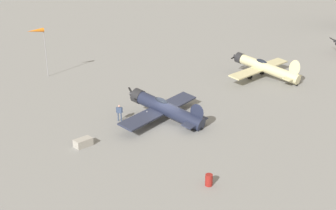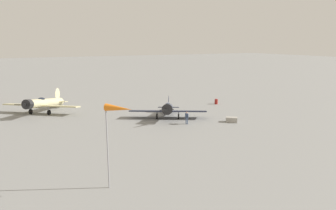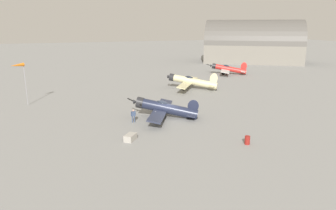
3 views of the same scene
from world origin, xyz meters
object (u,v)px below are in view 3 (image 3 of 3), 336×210
(airplane_foreground, at_px, (164,108))
(ground_crew_mechanic, at_px, (133,115))
(airplane_mid_apron, at_px, (191,81))
(windsock_mast, at_px, (18,67))
(airplane_far_line, at_px, (228,69))
(equipment_crate, at_px, (130,137))
(fuel_drum, at_px, (247,140))

(airplane_foreground, distance_m, ground_crew_mechanic, 4.59)
(airplane_mid_apron, bearing_deg, windsock_mast, 42.04)
(airplane_foreground, xyz_separation_m, windsock_mast, (13.67, 18.61, 4.84))
(airplane_far_line, height_order, ground_crew_mechanic, airplane_far_line)
(equipment_crate, bearing_deg, airplane_foreground, -43.94)
(equipment_crate, bearing_deg, ground_crew_mechanic, -17.96)
(airplane_foreground, relative_size, airplane_mid_apron, 0.99)
(airplane_mid_apron, height_order, ground_crew_mechanic, airplane_mid_apron)
(ground_crew_mechanic, bearing_deg, airplane_far_line, 126.56)
(airplane_far_line, relative_size, windsock_mast, 1.54)
(airplane_mid_apron, distance_m, fuel_drum, 29.56)
(equipment_crate, distance_m, fuel_drum, 12.64)
(airplane_foreground, bearing_deg, fuel_drum, 140.06)
(airplane_mid_apron, height_order, equipment_crate, airplane_mid_apron)
(airplane_far_line, height_order, fuel_drum, airplane_far_line)
(equipment_crate, relative_size, fuel_drum, 1.96)
(ground_crew_mechanic, height_order, fuel_drum, ground_crew_mechanic)
(airplane_foreground, height_order, ground_crew_mechanic, airplane_foreground)
(airplane_mid_apron, height_order, fuel_drum, airplane_mid_apron)
(ground_crew_mechanic, distance_m, fuel_drum, 15.05)
(equipment_crate, xyz_separation_m, windsock_mast, (20.47, 12.06, 5.81))
(airplane_foreground, bearing_deg, airplane_far_line, -104.52)
(airplane_far_line, relative_size, ground_crew_mechanic, 5.98)
(airplane_foreground, height_order, windsock_mast, windsock_mast)
(airplane_foreground, relative_size, ground_crew_mechanic, 6.26)
(airplane_mid_apron, xyz_separation_m, ground_crew_mechanic, (-16.91, 16.28, -0.53))
(airplane_foreground, xyz_separation_m, airplane_far_line, (30.25, -28.65, 0.10))
(airplane_mid_apron, distance_m, windsock_mast, 30.81)
(equipment_crate, xyz_separation_m, fuel_drum, (-5.59, -11.34, 0.10))
(airplane_mid_apron, bearing_deg, equipment_crate, 88.69)
(airplane_foreground, xyz_separation_m, fuel_drum, (-12.39, -4.79, -0.87))
(fuel_drum, bearing_deg, ground_crew_mechanic, 38.34)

